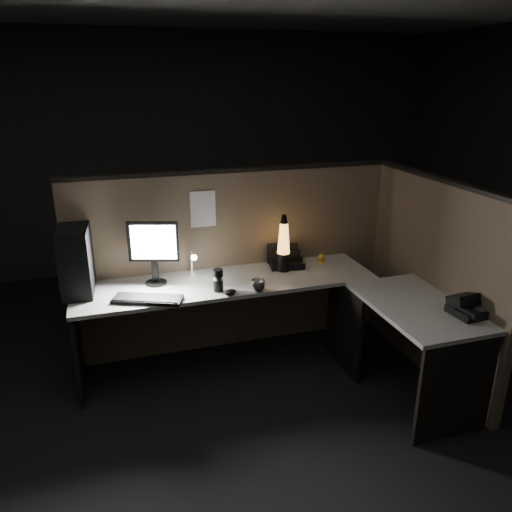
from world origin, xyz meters
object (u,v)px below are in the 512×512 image
object	(u,v)px
monitor	(154,247)
keyboard	(148,299)
lava_lamp	(284,248)
desk_phone	(469,306)
pc_tower	(77,259)

from	to	relation	value
monitor	keyboard	bearing A→B (deg)	-89.84
monitor	keyboard	size ratio (longest dim) A/B	0.99
monitor	lava_lamp	size ratio (longest dim) A/B	1.04
desk_phone	lava_lamp	bearing A→B (deg)	123.79
monitor	desk_phone	world-z (taller)	monitor
pc_tower	monitor	size ratio (longest dim) A/B	1.00
pc_tower	keyboard	size ratio (longest dim) A/B	1.00
desk_phone	monitor	bearing A→B (deg)	143.97
monitor	desk_phone	xyz separation A→B (m)	(1.91, -1.14, -0.23)
desk_phone	keyboard	bearing A→B (deg)	152.17
keyboard	desk_phone	world-z (taller)	desk_phone
monitor	desk_phone	bearing A→B (deg)	-13.65
lava_lamp	pc_tower	bearing A→B (deg)	177.69
pc_tower	desk_phone	world-z (taller)	pc_tower
monitor	keyboard	xyz separation A→B (m)	(-0.09, -0.30, -0.28)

